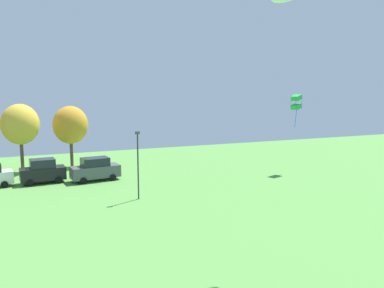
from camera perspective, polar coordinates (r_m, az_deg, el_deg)
The scene contains 6 objects.
kite_flying_2 at distance 45.65m, azimuth 14.42°, elevation 5.71°, with size 1.23×1.17×3.57m.
parked_car_third_from_left at distance 41.85m, azimuth -20.22°, elevation -3.59°, with size 4.26×2.25×2.35m.
parked_car_rightmost_in_row at distance 41.40m, azimuth -13.41°, elevation -3.46°, with size 4.89×2.51×2.30m.
light_post_0 at distance 33.60m, azimuth -7.60°, elevation -2.36°, with size 0.36×0.20×5.67m.
treeline_tree_3 at distance 47.42m, azimuth -22.97°, elevation 2.53°, with size 3.98×3.98×7.41m.
treeline_tree_4 at distance 48.64m, azimuth -16.70°, elevation 2.56°, with size 3.95×3.95×7.04m.
Camera 1 is at (-5.90, 2.03, 9.35)m, focal length 38.00 mm.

